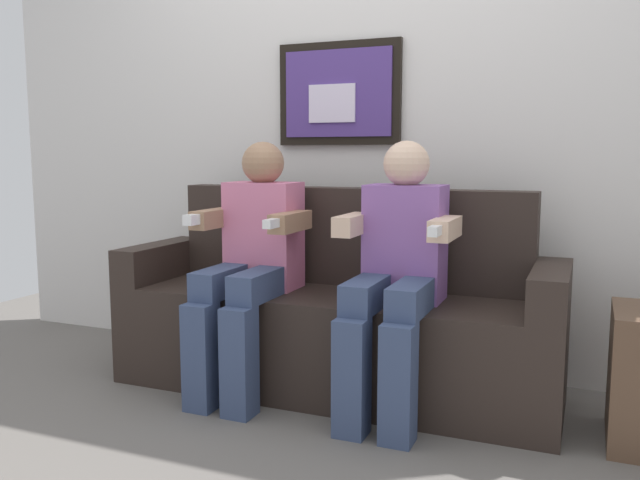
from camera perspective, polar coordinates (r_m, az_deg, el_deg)
ground_plane at (r=2.78m, az=-1.22°, el=-14.85°), size 5.67×5.67×0.00m
back_wall_assembly at (r=3.29m, az=4.11°, el=11.75°), size 4.36×0.10×2.60m
couch at (r=2.97m, az=1.31°, el=-7.04°), size 1.96×0.58×0.90m
person_on_left at (r=2.89m, az=-5.99°, el=-1.50°), size 0.46×0.56×1.11m
person_on_right at (r=2.65m, az=6.71°, el=-2.36°), size 0.46×0.56×1.11m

